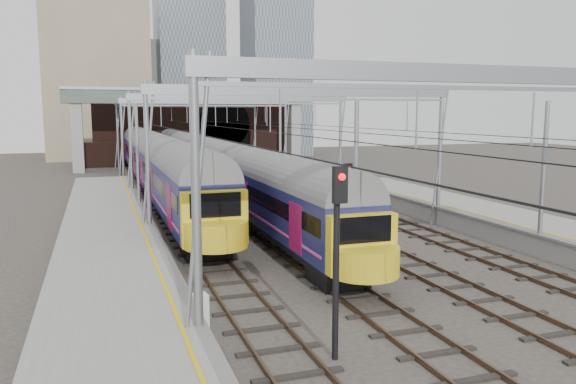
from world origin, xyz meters
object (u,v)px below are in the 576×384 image
object	(u,v)px
train_second	(147,154)
signal_near_centre	(346,205)
train_main	(205,163)
relay_cabinet	(198,312)
signal_near_left	(337,241)

from	to	relation	value
train_second	signal_near_centre	distance (m)	35.81
train_main	relay_cabinet	world-z (taller)	train_main
train_second	train_main	bearing A→B (deg)	-65.45
signal_near_left	signal_near_centre	distance (m)	7.77
train_second	relay_cabinet	size ratio (longest dim) A/B	60.83
train_main	signal_near_centre	xyz separation A→B (m)	(0.72, -26.73, 0.54)
signal_near_left	relay_cabinet	bearing A→B (deg)	131.29
signal_near_centre	train_second	bearing A→B (deg)	78.95
train_main	signal_near_left	xyz separation A→B (m)	(-2.72, -33.69, 0.88)
train_second	relay_cabinet	world-z (taller)	train_second
train_second	relay_cabinet	distance (m)	39.23
train_second	signal_near_centre	bearing A→B (deg)	-82.42
signal_near_left	signal_near_centre	xyz separation A→B (m)	(3.44, 6.96, -0.34)
train_main	train_second	distance (m)	9.63
train_second	signal_near_left	xyz separation A→B (m)	(1.28, -42.45, 0.71)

